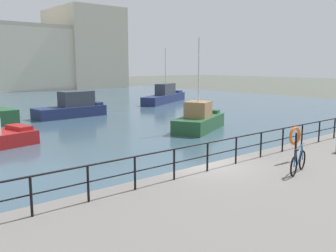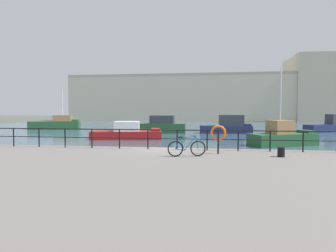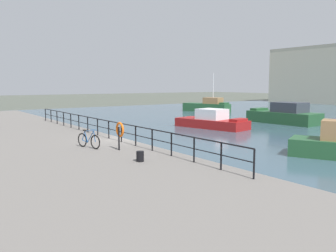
% 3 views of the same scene
% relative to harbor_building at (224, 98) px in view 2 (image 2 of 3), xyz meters
% --- Properties ---
extents(ground_plane, '(240.00, 240.00, 0.00)m').
position_rel_harbor_building_xyz_m(ground_plane, '(-6.11, -63.70, -6.17)').
color(ground_plane, '#4C5147').
extents(water_basin, '(80.00, 60.00, 0.01)m').
position_rel_harbor_building_xyz_m(water_basin, '(-6.11, -33.50, -6.16)').
color(water_basin, '#385160').
rests_on(water_basin, ground_plane).
extents(quay_promenade, '(56.00, 13.00, 0.81)m').
position_rel_harbor_building_xyz_m(quay_promenade, '(-6.11, -70.20, -5.76)').
color(quay_promenade, slate).
rests_on(quay_promenade, ground_plane).
extents(harbor_building, '(68.86, 15.81, 16.19)m').
position_rel_harbor_building_xyz_m(harbor_building, '(0.00, 0.00, 0.00)').
color(harbor_building, beige).
rests_on(harbor_building, ground_plane).
extents(moored_cabin_cruiser, '(7.49, 3.87, 5.69)m').
position_rel_harbor_building_xyz_m(moored_cabin_cruiser, '(-26.33, -38.92, -5.35)').
color(moored_cabin_cruiser, '#23512D').
rests_on(moored_cabin_cruiser, water_basin).
extents(moored_white_yacht, '(7.28, 3.83, 1.77)m').
position_rel_harbor_building_xyz_m(moored_white_yacht, '(-11.74, -51.50, -5.52)').
color(moored_white_yacht, maroon).
rests_on(moored_white_yacht, water_basin).
extents(moored_small_launch, '(6.50, 2.56, 2.29)m').
position_rel_harbor_building_xyz_m(moored_small_launch, '(-1.38, -42.47, -5.32)').
color(moored_small_launch, navy).
rests_on(moored_small_launch, water_basin).
extents(moored_harbor_tender, '(5.87, 4.27, 6.47)m').
position_rel_harbor_building_xyz_m(moored_harbor_tender, '(2.40, -54.82, -5.44)').
color(moored_harbor_tender, '#23512D').
rests_on(moored_harbor_tender, water_basin).
extents(moored_blue_motorboat, '(7.44, 3.35, 2.21)m').
position_rel_harbor_building_xyz_m(moored_blue_motorboat, '(-10.20, -42.76, -5.31)').
color(moored_blue_motorboat, '#23512D').
rests_on(moored_blue_motorboat, water_basin).
extents(quay_railing, '(24.04, 0.07, 1.08)m').
position_rel_harbor_building_xyz_m(quay_railing, '(-7.60, -64.45, -4.62)').
color(quay_railing, black).
rests_on(quay_railing, quay_promenade).
extents(parked_bicycle, '(1.72, 0.52, 0.98)m').
position_rel_harbor_building_xyz_m(parked_bicycle, '(-4.50, -66.70, -4.97)').
color(parked_bicycle, black).
rests_on(parked_bicycle, quay_promenade).
extents(mooring_bollard, '(0.32, 0.32, 0.44)m').
position_rel_harbor_building_xyz_m(mooring_bollard, '(-0.25, -66.20, -5.14)').
color(mooring_bollard, black).
rests_on(mooring_bollard, quay_promenade).
extents(life_ring_stand, '(0.75, 0.16, 1.40)m').
position_rel_harbor_building_xyz_m(life_ring_stand, '(-3.06, -65.67, -4.38)').
color(life_ring_stand, black).
rests_on(life_ring_stand, quay_promenade).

